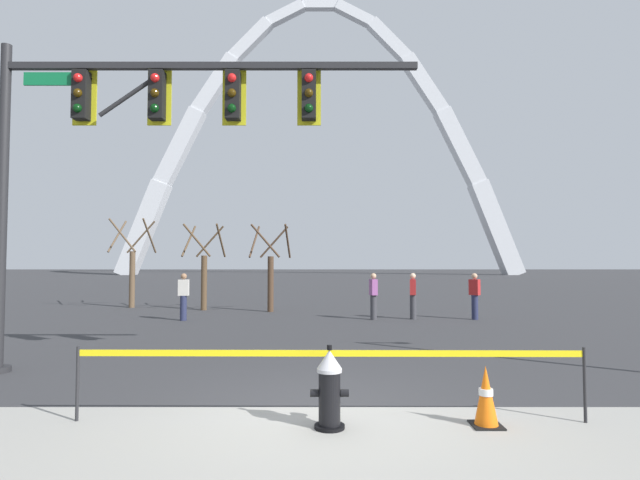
% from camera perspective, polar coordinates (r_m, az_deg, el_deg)
% --- Properties ---
extents(ground_plane, '(240.00, 240.00, 0.00)m').
position_cam_1_polar(ground_plane, '(6.86, -0.35, -19.36)').
color(ground_plane, '#333335').
extents(fire_hydrant, '(0.46, 0.48, 0.99)m').
position_cam_1_polar(fire_hydrant, '(6.09, 1.06, -16.99)').
color(fire_hydrant, black).
rests_on(fire_hydrant, ground).
extents(caution_tape_barrier, '(6.33, 0.10, 0.93)m').
position_cam_1_polar(caution_tape_barrier, '(6.27, 1.10, -14.78)').
color(caution_tape_barrier, '#232326').
rests_on(caution_tape_barrier, ground).
extents(traffic_cone_by_hydrant, '(0.36, 0.36, 0.73)m').
position_cam_1_polar(traffic_cone_by_hydrant, '(6.50, 18.73, -16.91)').
color(traffic_cone_by_hydrant, black).
rests_on(traffic_cone_by_hydrant, ground).
extents(traffic_signal_gantry, '(7.82, 0.44, 6.00)m').
position_cam_1_polar(traffic_signal_gantry, '(9.81, -20.94, 11.89)').
color(traffic_signal_gantry, '#232326').
rests_on(traffic_signal_gantry, ground).
extents(monument_arch, '(61.56, 2.65, 43.02)m').
position_cam_1_polar(monument_arch, '(76.17, -0.08, 10.56)').
color(monument_arch, silver).
rests_on(monument_arch, ground).
extents(tree_far_left, '(1.77, 1.78, 3.83)m').
position_cam_1_polar(tree_far_left, '(22.78, -21.10, -3.09)').
color(tree_far_left, brown).
rests_on(tree_far_left, ground).
extents(tree_left_mid, '(1.64, 1.65, 3.52)m').
position_cam_1_polar(tree_left_mid, '(20.72, -13.42, -3.64)').
color(tree_left_mid, brown).
rests_on(tree_left_mid, ground).
extents(tree_center_left, '(1.61, 1.62, 3.46)m').
position_cam_1_polar(tree_center_left, '(19.62, -5.84, -3.85)').
color(tree_center_left, '#473323').
rests_on(tree_center_left, ground).
extents(pedestrian_walking_left, '(0.35, 0.22, 1.59)m').
position_cam_1_polar(pedestrian_walking_left, '(17.27, -15.68, -6.33)').
color(pedestrian_walking_left, '#232847').
rests_on(pedestrian_walking_left, ground).
extents(pedestrian_standing_center, '(0.27, 0.38, 1.59)m').
position_cam_1_polar(pedestrian_standing_center, '(16.98, 6.20, -6.48)').
color(pedestrian_standing_center, '#38383D').
rests_on(pedestrian_standing_center, ground).
extents(pedestrian_walking_right, '(0.26, 0.37, 1.59)m').
position_cam_1_polar(pedestrian_walking_right, '(17.31, 10.74, -6.37)').
color(pedestrian_walking_right, '#38383D').
rests_on(pedestrian_walking_right, ground).
extents(pedestrian_near_trees, '(0.38, 0.38, 1.59)m').
position_cam_1_polar(pedestrian_near_trees, '(17.73, 17.53, -6.21)').
color(pedestrian_near_trees, '#232847').
rests_on(pedestrian_near_trees, ground).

